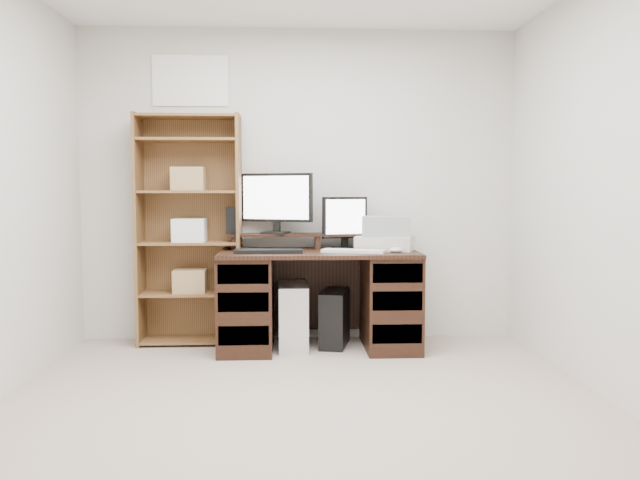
{
  "coord_description": "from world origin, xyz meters",
  "views": [
    {
      "loc": [
        -0.07,
        -3.08,
        1.2
      ],
      "look_at": [
        0.14,
        1.43,
        0.85
      ],
      "focal_mm": 35.0,
      "sensor_mm": 36.0,
      "label": 1
    }
  ],
  "objects": [
    {
      "name": "room",
      "position": [
        -0.0,
        0.0,
        1.25
      ],
      "size": [
        3.54,
        4.04,
        2.54
      ],
      "color": "#B39F8F",
      "rests_on": "ground"
    },
    {
      "name": "desk",
      "position": [
        0.14,
        1.64,
        0.39
      ],
      "size": [
        1.5,
        0.7,
        0.75
      ],
      "color": "black",
      "rests_on": "ground"
    },
    {
      "name": "printer",
      "position": [
        0.66,
        1.7,
        0.8
      ],
      "size": [
        0.51,
        0.44,
        0.11
      ],
      "primitive_type": "cube",
      "rotation": [
        0.0,
        0.0,
        -0.32
      ],
      "color": "#B9AFA1",
      "rests_on": "desk"
    },
    {
      "name": "tower_black",
      "position": [
        0.27,
        1.72,
        0.22
      ],
      "size": [
        0.27,
        0.46,
        0.43
      ],
      "rotation": [
        0.0,
        0.0,
        -0.22
      ],
      "color": "black",
      "rests_on": "ground"
    },
    {
      "name": "tower_silver",
      "position": [
        -0.05,
        1.67,
        0.25
      ],
      "size": [
        0.23,
        0.5,
        0.49
      ],
      "primitive_type": "cube",
      "rotation": [
        0.0,
        0.0,
        0.01
      ],
      "color": "silver",
      "rests_on": "ground"
    },
    {
      "name": "keyboard_white",
      "position": [
        0.4,
        1.51,
        0.76
      ],
      "size": [
        0.49,
        0.28,
        0.02
      ],
      "primitive_type": "cube",
      "rotation": [
        0.0,
        0.0,
        -0.32
      ],
      "color": "white",
      "rests_on": "desk"
    },
    {
      "name": "monitor_small",
      "position": [
        0.36,
        1.81,
        0.97
      ],
      "size": [
        0.36,
        0.19,
        0.41
      ],
      "rotation": [
        0.0,
        0.0,
        0.34
      ],
      "color": "black",
      "rests_on": "desk"
    },
    {
      "name": "riser_shelf",
      "position": [
        0.14,
        1.85,
        0.84
      ],
      "size": [
        1.4,
        0.22,
        0.12
      ],
      "color": "black",
      "rests_on": "desk"
    },
    {
      "name": "speaker",
      "position": [
        -0.52,
        1.81,
        0.98
      ],
      "size": [
        0.1,
        0.1,
        0.21
      ],
      "primitive_type": "cube",
      "rotation": [
        0.0,
        0.0,
        -0.16
      ],
      "color": "black",
      "rests_on": "riser_shelf"
    },
    {
      "name": "monitor_wide",
      "position": [
        -0.18,
        1.84,
        1.14
      ],
      "size": [
        0.57,
        0.27,
        0.47
      ],
      "rotation": [
        0.0,
        0.0,
        -0.4
      ],
      "color": "black",
      "rests_on": "riser_shelf"
    },
    {
      "name": "keyboard_black",
      "position": [
        -0.23,
        1.5,
        0.76
      ],
      "size": [
        0.5,
        0.17,
        0.03
      ],
      "primitive_type": "cube",
      "rotation": [
        0.0,
        0.0,
        -0.01
      ],
      "color": "black",
      "rests_on": "desk"
    },
    {
      "name": "bookshelf",
      "position": [
        -0.86,
        1.86,
        0.92
      ],
      "size": [
        0.8,
        0.3,
        1.8
      ],
      "color": "brown",
      "rests_on": "ground"
    },
    {
      "name": "mouse",
      "position": [
        0.71,
        1.48,
        0.77
      ],
      "size": [
        0.11,
        0.09,
        0.04
      ],
      "primitive_type": "ellipsoid",
      "rotation": [
        0.0,
        0.0,
        -0.24
      ],
      "color": "silver",
      "rests_on": "desk"
    },
    {
      "name": "basket",
      "position": [
        0.66,
        1.7,
        0.93
      ],
      "size": [
        0.38,
        0.29,
        0.15
      ],
      "primitive_type": "cube",
      "rotation": [
        0.0,
        0.0,
        -0.09
      ],
      "color": "gray",
      "rests_on": "printer"
    }
  ]
}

